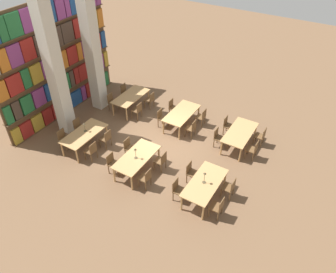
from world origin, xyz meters
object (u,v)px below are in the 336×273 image
chair_16 (91,150)px  chair_19 (79,127)px  chair_6 (261,136)px  chair_14 (202,117)px  chair_0 (218,207)px  desk_lamp_0 (205,176)px  chair_10 (161,160)px  chair_4 (253,149)px  chair_8 (146,178)px  chair_7 (228,125)px  chair_5 (218,137)px  chair_20 (138,110)px  reading_table_3 (182,114)px  chair_2 (230,188)px  pillar_left (55,71)px  pillar_center (93,51)px  chair_1 (178,189)px  chair_9 (113,163)px  desk_lamp_2 (84,126)px  chair_13 (162,118)px  reading_table_2 (137,158)px  chair_17 (64,138)px  chair_21 (112,101)px  chair_15 (173,107)px  chair_3 (192,172)px  chair_22 (150,100)px  chair_23 (125,92)px  reading_table_1 (240,133)px  desk_lamp_1 (135,152)px  chair_11 (129,147)px  reading_table_4 (84,135)px  reading_table_0 (205,184)px  reading_table_5 (131,97)px

chair_16 → chair_19: same height
chair_6 → chair_14: 2.88m
chair_0 → chair_19: bearing=82.3°
desk_lamp_0 → chair_10: 2.23m
chair_4 → chair_8: size_ratio=1.00×
chair_7 → chair_19: 6.76m
chair_5 → chair_20: size_ratio=1.00×
reading_table_3 → chair_2: bearing=-129.2°
pillar_left → reading_table_3: (2.96, -4.47, -2.31)m
pillar_center → desk_lamp_0: 8.10m
chair_1 → chair_9: (-0.11, 2.91, 0.00)m
desk_lamp_0 → chair_4: (3.01, -0.81, -0.62)m
chair_8 → desk_lamp_2: bearing=78.2°
pillar_center → chair_13: (0.13, -3.69, -2.52)m
chair_7 → chair_10: (-3.60, 1.34, 0.00)m
chair_2 → chair_19: same height
chair_6 → chair_4: bearing=180.0°
chair_2 → chair_14: same height
chair_0 → chair_13: size_ratio=1.00×
pillar_left → chair_7: (3.53, -6.57, -2.52)m
reading_table_2 → chair_9: 0.98m
chair_17 → chair_21: (3.45, 0.09, 0.00)m
chair_13 → chair_14: same height
chair_15 → desk_lamp_2: size_ratio=2.05×
chair_1 → desk_lamp_2: (0.65, 4.97, 0.57)m
chair_1 → chair_3: same height
chair_1 → chair_22: bearing=-137.2°
pillar_left → desk_lamp_2: (-0.42, -1.60, -1.94)m
desk_lamp_0 → chair_13: bearing=50.4°
chair_19 → chair_23: size_ratio=1.00×
reading_table_1 → desk_lamp_1: size_ratio=4.28×
chair_9 → chair_21: bearing=-141.1°
chair_11 → chair_14: bearing=156.0°
chair_10 → reading_table_4: size_ratio=0.43×
reading_table_0 → chair_17: size_ratio=2.33×
chair_7 → chair_6: bearing=90.0°
chair_16 → chair_22: (4.55, 0.09, 0.00)m
chair_3 → chair_23: 6.80m
chair_3 → chair_6: bearing=156.2°
reading_table_1 → chair_7: 0.99m
chair_6 → chair_15: (-0.01, 4.45, 0.00)m
pillar_center → reading_table_5: size_ratio=2.89×
reading_table_2 → chair_3: bearing=-74.2°
desk_lamp_1 → desk_lamp_2: desk_lamp_1 is taller
reading_table_5 → chair_20: size_ratio=2.33×
desk_lamp_0 → chair_6: size_ratio=0.56×
chair_1 → chair_4: (3.55, -1.56, 0.00)m
pillar_center → reading_table_4: pillar_center is taller
pillar_center → reading_table_4: bearing=-150.6°
pillar_center → chair_15: pillar_center is taller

